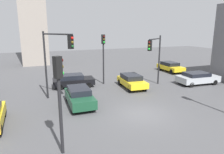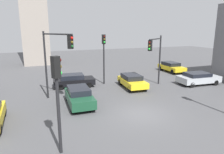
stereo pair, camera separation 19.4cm
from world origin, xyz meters
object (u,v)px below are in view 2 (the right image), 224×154
at_px(traffic_light_0, 155,51).
at_px(traffic_light_2, 104,50).
at_px(traffic_light_4, 57,87).
at_px(car_2, 198,78).
at_px(car_1, 132,81).
at_px(car_4, 79,96).
at_px(car_6, 73,80).
at_px(car_5, 171,67).
at_px(traffic_light_3, 56,52).

height_order(traffic_light_0, traffic_light_2, traffic_light_2).
height_order(traffic_light_4, car_2, traffic_light_4).
height_order(traffic_light_2, car_1, traffic_light_2).
relative_size(car_4, car_6, 0.96).
relative_size(car_1, car_5, 0.96).
distance_m(traffic_light_0, car_1, 3.83).
relative_size(traffic_light_3, car_6, 1.32).
bearing_deg(car_6, car_1, -19.63).
relative_size(traffic_light_2, traffic_light_4, 1.13).
xyz_separation_m(traffic_light_0, car_2, (5.14, -0.86, -3.04)).
bearing_deg(car_2, traffic_light_2, 161.34).
distance_m(car_4, car_6, 5.62).
distance_m(traffic_light_0, car_2, 6.03).
relative_size(traffic_light_4, car_5, 1.10).
bearing_deg(car_5, traffic_light_3, -65.88).
bearing_deg(car_1, car_2, 82.95).
xyz_separation_m(car_4, car_6, (0.65, 5.58, -0.04)).
relative_size(car_2, car_6, 1.06).
height_order(traffic_light_0, car_5, traffic_light_0).
relative_size(traffic_light_3, car_5, 1.33).
xyz_separation_m(traffic_light_2, car_6, (-3.42, 0.04, -3.05)).
distance_m(car_5, car_6, 14.79).
relative_size(traffic_light_0, car_1, 1.26).
height_order(car_4, car_6, car_4).
distance_m(traffic_light_4, car_6, 12.32).
height_order(traffic_light_0, car_6, traffic_light_0).
xyz_separation_m(traffic_light_2, traffic_light_4, (-6.36, -11.63, -0.40)).
xyz_separation_m(car_4, car_5, (15.20, 8.24, -0.01)).
height_order(traffic_light_3, traffic_light_4, traffic_light_3).
height_order(traffic_light_0, car_2, traffic_light_0).
xyz_separation_m(traffic_light_4, car_5, (17.49, 14.33, -2.62)).
bearing_deg(traffic_light_0, traffic_light_4, 0.09).
height_order(car_2, car_4, car_4).
bearing_deg(traffic_light_4, car_2, 0.89).
height_order(traffic_light_3, car_1, traffic_light_3).
bearing_deg(traffic_light_3, car_4, 14.96).
relative_size(traffic_light_0, traffic_light_2, 0.98).
xyz_separation_m(traffic_light_2, car_5, (11.13, 2.70, -3.02)).
bearing_deg(car_1, traffic_light_3, -73.83).
height_order(traffic_light_2, car_2, traffic_light_2).
xyz_separation_m(car_1, car_6, (-5.60, 2.59, -0.03)).
height_order(traffic_light_4, car_1, traffic_light_4).
relative_size(traffic_light_2, car_5, 1.24).
bearing_deg(traffic_light_2, car_6, -93.43).
xyz_separation_m(traffic_light_2, car_2, (9.56, -4.06, -3.05)).
bearing_deg(car_2, car_1, 172.77).
relative_size(traffic_light_3, car_2, 1.25).
bearing_deg(car_6, traffic_light_0, -17.27).
distance_m(traffic_light_4, car_4, 7.01).
relative_size(car_1, car_4, 0.99).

